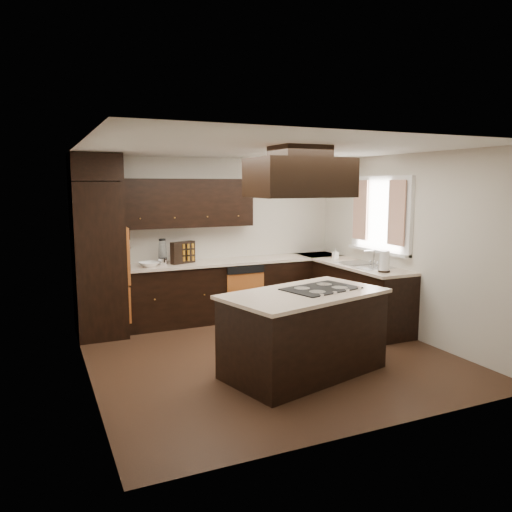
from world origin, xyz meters
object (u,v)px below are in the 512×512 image
at_px(island, 304,334).
at_px(range_hood, 299,178).
at_px(spice_rack, 183,252).
at_px(oven_column, 98,260).

height_order(island, range_hood, range_hood).
distance_m(range_hood, spice_rack, 2.66).
bearing_deg(spice_rack, oven_column, 161.95).
bearing_deg(oven_column, range_hood, -50.26).
bearing_deg(island, spice_rack, 90.15).
bearing_deg(range_hood, oven_column, 129.74).
bearing_deg(island, range_hood, 76.16).
height_order(range_hood, spice_rack, range_hood).
xyz_separation_m(oven_column, range_hood, (1.88, -2.25, 1.10)).
xyz_separation_m(oven_column, spice_rack, (1.22, 0.09, 0.02)).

